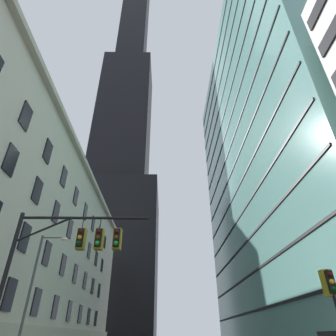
{
  "coord_description": "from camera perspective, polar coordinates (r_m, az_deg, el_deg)",
  "views": [
    {
      "loc": [
        0.33,
        -9.31,
        1.32
      ],
      "look_at": [
        0.69,
        21.88,
        20.18
      ],
      "focal_mm": 30.02,
      "sensor_mm": 36.0,
      "label": 1
    }
  ],
  "objects": [
    {
      "name": "station_building",
      "position": [
        39.06,
        -30.01,
        -12.38
      ],
      "size": [
        15.43,
        59.02,
        22.53
      ],
      "color": "beige",
      "rests_on": "ground"
    },
    {
      "name": "dark_skyscraper",
      "position": [
        114.51,
        -9.38,
        3.63
      ],
      "size": [
        29.98,
        29.98,
        221.5
      ],
      "color": "black",
      "rests_on": "ground"
    },
    {
      "name": "glass_office_midrise",
      "position": [
        49.97,
        22.8,
        3.25
      ],
      "size": [
        18.31,
        47.28,
        55.09
      ],
      "color": "slate",
      "rests_on": "ground"
    },
    {
      "name": "traffic_signal_mast",
      "position": [
        14.89,
        -18.7,
        -15.44
      ],
      "size": [
        6.69,
        0.63,
        6.67
      ],
      "color": "black",
      "rests_on": "sidewalk_left"
    },
    {
      "name": "traffic_light_near_right",
      "position": [
        14.37,
        30.11,
        -20.33
      ],
      "size": [
        0.4,
        0.63,
        3.67
      ],
      "color": "black",
      "rests_on": "sidewalk_right"
    },
    {
      "name": "street_lamppost",
      "position": [
        23.84,
        -25.21,
        -19.94
      ],
      "size": [
        2.05,
        0.32,
        7.99
      ],
      "color": "#47474C",
      "rests_on": "sidewalk_left"
    }
  ]
}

